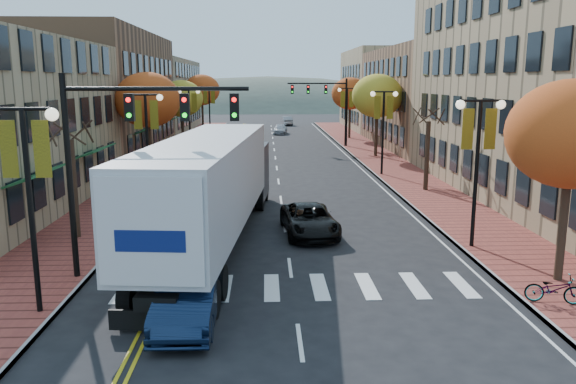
{
  "coord_description": "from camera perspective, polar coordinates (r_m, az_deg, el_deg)",
  "views": [
    {
      "loc": [
        -0.87,
        -15.68,
        6.75
      ],
      "look_at": [
        0.06,
        7.23,
        2.2
      ],
      "focal_mm": 35.0,
      "sensor_mm": 36.0,
      "label": 1
    }
  ],
  "objects": [
    {
      "name": "car_far_white",
      "position": [
        69.91,
        -3.95,
        6.31
      ],
      "size": [
        2.43,
        4.87,
        1.6
      ],
      "primitive_type": "imported",
      "rotation": [
        0.0,
        0.0,
        -0.12
      ],
      "color": "silver",
      "rests_on": "ground"
    },
    {
      "name": "lamp_right_a",
      "position": [
        23.37,
        18.75,
        4.6
      ],
      "size": [
        1.96,
        0.36,
        6.05
      ],
      "color": "black",
      "rests_on": "ground"
    },
    {
      "name": "lamp_left_d",
      "position": [
        68.05,
        -8.0,
        9.05
      ],
      "size": [
        1.96,
        0.36,
        6.05
      ],
      "color": "black",
      "rests_on": "ground"
    },
    {
      "name": "tree_right_c",
      "position": [
        50.67,
        9.05,
        9.61
      ],
      "size": [
        4.48,
        4.48,
        7.21
      ],
      "color": "#382619",
      "rests_on": "sidewalk_right"
    },
    {
      "name": "lamp_right_c",
      "position": [
        58.34,
        6.01,
        8.75
      ],
      "size": [
        1.96,
        0.36,
        6.05
      ],
      "color": "black",
      "rests_on": "ground"
    },
    {
      "name": "building_left_far",
      "position": [
        78.39,
        -14.38,
        9.42
      ],
      "size": [
        12.0,
        26.0,
        9.5
      ],
      "primitive_type": "cube",
      "color": "#9E8966",
      "rests_on": "ground"
    },
    {
      "name": "lamp_right_b",
      "position": [
        40.63,
        9.67,
        7.6
      ],
      "size": [
        1.96,
        0.36,
        6.05
      ],
      "color": "black",
      "rests_on": "ground"
    },
    {
      "name": "navy_sedan",
      "position": [
        16.42,
        -10.06,
        -10.36
      ],
      "size": [
        1.61,
        4.62,
        1.52
      ],
      "primitive_type": "imported",
      "rotation": [
        0.0,
        0.0,
        -0.0
      ],
      "color": "black",
      "rests_on": "ground"
    },
    {
      "name": "traffic_mast_near",
      "position": [
        19.33,
        -16.17,
        5.35
      ],
      "size": [
        6.1,
        0.35,
        7.0
      ],
      "color": "black",
      "rests_on": "ground"
    },
    {
      "name": "black_suv",
      "position": [
        25.02,
        2.19,
        -2.86
      ],
      "size": [
        2.6,
        4.96,
        1.33
      ],
      "primitive_type": "imported",
      "rotation": [
        0.0,
        0.0,
        0.08
      ],
      "color": "black",
      "rests_on": "ground"
    },
    {
      "name": "building_right_mid",
      "position": [
        60.87,
        16.46,
        9.13
      ],
      "size": [
        15.0,
        24.0,
        10.0
      ],
      "primitive_type": "cube",
      "color": "brown",
      "rests_on": "ground"
    },
    {
      "name": "sidewalk_left",
      "position": [
        49.32,
        -11.79,
        3.21
      ],
      "size": [
        4.0,
        85.0,
        0.15
      ],
      "primitive_type": "cube",
      "color": "brown",
      "rests_on": "ground"
    },
    {
      "name": "sidewalk_right",
      "position": [
        49.63,
        9.2,
        3.35
      ],
      "size": [
        4.0,
        85.0,
        0.15
      ],
      "primitive_type": "cube",
      "color": "brown",
      "rests_on": "ground"
    },
    {
      "name": "bicycle",
      "position": [
        18.94,
        25.41,
        -8.89
      ],
      "size": [
        1.77,
        1.01,
        0.88
      ],
      "primitive_type": "imported",
      "rotation": [
        0.0,
        0.0,
        1.3
      ],
      "color": "gray",
      "rests_on": "sidewalk_right"
    },
    {
      "name": "lamp_left_a",
      "position": [
        17.21,
        -24.97,
        1.96
      ],
      "size": [
        1.96,
        0.36,
        6.05
      ],
      "color": "black",
      "rests_on": "ground"
    },
    {
      "name": "traffic_mast_far",
      "position": [
        58.06,
        4.03,
        9.39
      ],
      "size": [
        6.1,
        0.34,
        7.0
      ],
      "color": "black",
      "rests_on": "ground"
    },
    {
      "name": "car_far_oncoming",
      "position": [
        87.58,
        -0.14,
        7.25
      ],
      "size": [
        1.88,
        4.22,
        1.35
      ],
      "primitive_type": "imported",
      "rotation": [
        0.0,
        0.0,
        3.26
      ],
      "color": "#939399",
      "rests_on": "ground"
    },
    {
      "name": "tree_right_d",
      "position": [
        66.44,
        6.33,
        9.9
      ],
      "size": [
        4.35,
        4.35,
        7.0
      ],
      "color": "#382619",
      "rests_on": "sidewalk_right"
    },
    {
      "name": "tree_right_a",
      "position": [
        20.32,
        26.88,
        5.23
      ],
      "size": [
        4.16,
        4.16,
        6.69
      ],
      "color": "#382619",
      "rests_on": "sidewalk_right"
    },
    {
      "name": "tree_left_b",
      "position": [
        40.53,
        -14.06,
        9.05
      ],
      "size": [
        4.48,
        4.48,
        7.21
      ],
      "color": "#382619",
      "rests_on": "sidewalk_left"
    },
    {
      "name": "car_far_silver",
      "position": [
        72.9,
        -0.81,
        6.37
      ],
      "size": [
        2.08,
        4.18,
        1.17
      ],
      "primitive_type": "imported",
      "rotation": [
        0.0,
        0.0,
        -0.11
      ],
      "color": "#9F9FA6",
      "rests_on": "ground"
    },
    {
      "name": "tree_left_d",
      "position": [
        74.14,
        -8.74,
        10.21
      ],
      "size": [
        4.61,
        4.61,
        7.42
      ],
      "color": "#382619",
      "rests_on": "sidewalk_left"
    },
    {
      "name": "building_right_far",
      "position": [
        82.01,
        11.54,
        10.13
      ],
      "size": [
        15.0,
        20.0,
        11.0
      ],
      "primitive_type": "cube",
      "color": "#9E8966",
      "rests_on": "ground"
    },
    {
      "name": "lamp_left_b",
      "position": [
        32.46,
        -14.18,
        6.55
      ],
      "size": [
        1.96,
        0.36,
        6.05
      ],
      "color": "black",
      "rests_on": "ground"
    },
    {
      "name": "tree_right_b",
      "position": [
        35.39,
        13.93,
        3.59
      ],
      "size": [
        0.28,
        0.28,
        4.2
      ],
      "color": "#382619",
      "rests_on": "sidewalk_right"
    },
    {
      "name": "tree_left_a",
      "position": [
        25.44,
        -20.91,
        0.29
      ],
      "size": [
        0.28,
        0.28,
        4.2
      ],
      "color": "#382619",
      "rests_on": "sidewalk_left"
    },
    {
      "name": "building_left_mid",
      "position": [
        54.16,
        -19.9,
        9.24
      ],
      "size": [
        12.0,
        24.0,
        11.0
      ],
      "primitive_type": "cube",
      "color": "brown",
      "rests_on": "ground"
    },
    {
      "name": "tree_left_c",
      "position": [
        56.3,
        -10.75,
        9.31
      ],
      "size": [
        4.16,
        4.16,
        6.69
      ],
      "color": "#382619",
      "rests_on": "sidewalk_left"
    },
    {
      "name": "semi_truck",
      "position": [
        23.28,
        -7.48,
        1.06
      ],
      "size": [
        4.61,
        18.54,
        4.59
      ],
      "rotation": [
        0.0,
        0.0,
        -0.09
      ],
      "color": "black",
      "rests_on": "ground"
    },
    {
      "name": "lamp_left_c",
      "position": [
        50.18,
        -10.0,
        8.25
      ],
      "size": [
        1.96,
        0.36,
        6.05
      ],
      "color": "black",
      "rests_on": "ground"
    },
    {
      "name": "ground",
      "position": [
        17.1,
        0.81,
        -12.04
      ],
      "size": [
        200.0,
        200.0,
        0.0
      ],
      "primitive_type": "plane",
      "color": "black",
      "rests_on": "ground"
    }
  ]
}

